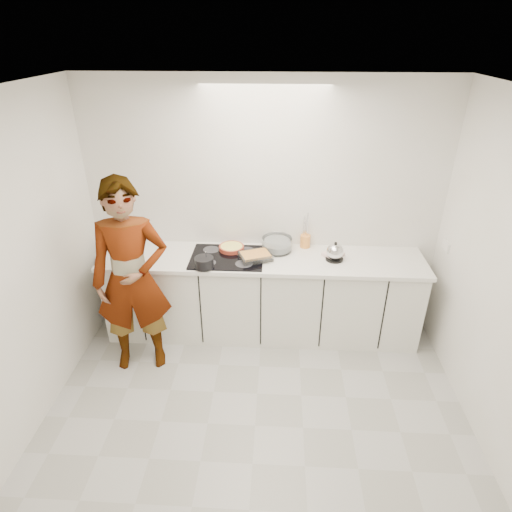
# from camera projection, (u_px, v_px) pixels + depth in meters

# --- Properties ---
(floor) EXTENTS (3.60, 3.20, 0.00)m
(floor) POSITION_uv_depth(u_px,v_px,m) (255.00, 426.00, 3.57)
(floor) COLOR #B1B1AF
(floor) RESTS_ON ground
(ceiling) EXTENTS (3.60, 3.20, 0.00)m
(ceiling) POSITION_uv_depth(u_px,v_px,m) (255.00, 98.00, 2.35)
(ceiling) COLOR white
(ceiling) RESTS_ON wall_back
(wall_back) EXTENTS (3.60, 0.00, 2.60)m
(wall_back) POSITION_uv_depth(u_px,v_px,m) (264.00, 209.00, 4.37)
(wall_back) COLOR white
(wall_back) RESTS_ON ground
(wall_left) EXTENTS (0.00, 3.20, 2.60)m
(wall_left) POSITION_uv_depth(u_px,v_px,m) (3.00, 288.00, 3.05)
(wall_left) COLOR white
(wall_left) RESTS_ON ground
(base_cabinets) EXTENTS (3.20, 0.58, 0.87)m
(base_cabinets) POSITION_uv_depth(u_px,v_px,m) (262.00, 297.00, 4.50)
(base_cabinets) COLOR silver
(base_cabinets) RESTS_ON floor
(countertop) EXTENTS (3.24, 0.64, 0.04)m
(countertop) POSITION_uv_depth(u_px,v_px,m) (262.00, 259.00, 4.28)
(countertop) COLOR white
(countertop) RESTS_ON base_cabinets
(hob) EXTENTS (0.72, 0.54, 0.01)m
(hob) POSITION_uv_depth(u_px,v_px,m) (227.00, 257.00, 4.27)
(hob) COLOR black
(hob) RESTS_ON countertop
(tart_dish) EXTENTS (0.31, 0.31, 0.04)m
(tart_dish) POSITION_uv_depth(u_px,v_px,m) (231.00, 247.00, 4.39)
(tart_dish) COLOR #A93C28
(tart_dish) RESTS_ON hob
(saucepan) EXTENTS (0.21, 0.21, 0.17)m
(saucepan) POSITION_uv_depth(u_px,v_px,m) (204.00, 262.00, 4.05)
(saucepan) COLOR black
(saucepan) RESTS_ON hob
(baking_dish) EXTENTS (0.36, 0.32, 0.06)m
(baking_dish) POSITION_uv_depth(u_px,v_px,m) (255.00, 256.00, 4.21)
(baking_dish) COLOR silver
(baking_dish) RESTS_ON hob
(mixing_bowl) EXTENTS (0.39, 0.39, 0.14)m
(mixing_bowl) POSITION_uv_depth(u_px,v_px,m) (277.00, 245.00, 4.38)
(mixing_bowl) COLOR silver
(mixing_bowl) RESTS_ON countertop
(tea_towel) EXTENTS (0.24, 0.23, 0.03)m
(tea_towel) POSITION_uv_depth(u_px,v_px,m) (333.00, 254.00, 4.30)
(tea_towel) COLOR white
(tea_towel) RESTS_ON countertop
(kettle) EXTENTS (0.21, 0.21, 0.20)m
(kettle) POSITION_uv_depth(u_px,v_px,m) (335.00, 252.00, 4.20)
(kettle) COLOR black
(kettle) RESTS_ON countertop
(utensil_crock) EXTENTS (0.14, 0.14, 0.13)m
(utensil_crock) POSITION_uv_depth(u_px,v_px,m) (305.00, 241.00, 4.46)
(utensil_crock) COLOR #F7953B
(utensil_crock) RESTS_ON countertop
(cook) EXTENTS (0.76, 0.58, 1.89)m
(cook) POSITION_uv_depth(u_px,v_px,m) (132.00, 279.00, 3.84)
(cook) COLOR silver
(cook) RESTS_ON floor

